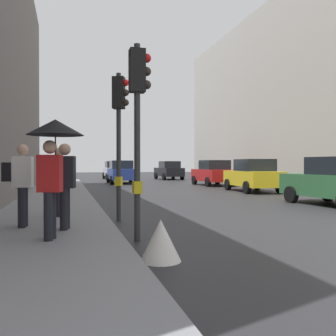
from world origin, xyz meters
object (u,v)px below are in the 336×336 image
at_px(pedestrian_with_umbrella, 54,145).
at_px(pedestrian_with_black_backpack, 21,180).
at_px(car_silver_hatchback, 114,170).
at_px(pedestrian_in_dark_coat, 65,182).
at_px(warning_sign_triangle, 161,240).
at_px(traffic_light_near_right, 119,119).
at_px(car_blue_van, 121,172).
at_px(car_dark_suv, 169,170).
at_px(car_red_sedan, 213,173).
at_px(pedestrian_with_grey_backpack, 58,177).
at_px(traffic_light_near_left, 138,106).
at_px(car_yellow_taxi, 253,175).

distance_m(pedestrian_with_umbrella, pedestrian_with_black_backpack, 1.86).
height_order(car_silver_hatchback, pedestrian_with_black_backpack, pedestrian_with_black_backpack).
height_order(pedestrian_in_dark_coat, warning_sign_triangle, pedestrian_in_dark_coat).
bearing_deg(traffic_light_near_right, car_silver_hatchback, 83.28).
xyz_separation_m(car_blue_van, pedestrian_with_umbrella, (-4.31, -21.88, 0.96)).
distance_m(car_dark_suv, pedestrian_with_black_backpack, 28.35).
bearing_deg(car_red_sedan, pedestrian_with_grey_backpack, -125.17).
xyz_separation_m(car_red_sedan, pedestrian_with_grey_backpack, (-10.11, -14.34, 0.29)).
xyz_separation_m(car_red_sedan, pedestrian_with_black_backpack, (-10.83, -15.86, 0.29)).
distance_m(traffic_light_near_left, traffic_light_near_right, 2.68).
xyz_separation_m(car_yellow_taxi, car_blue_van, (-5.66, 10.47, 0.00)).
bearing_deg(pedestrian_with_grey_backpack, pedestrian_with_black_backpack, -115.53).
bearing_deg(car_blue_van, pedestrian_with_umbrella, -101.13).
xyz_separation_m(car_yellow_taxi, warning_sign_triangle, (-8.34, -12.74, -0.55)).
bearing_deg(traffic_light_near_right, warning_sign_triangle, -89.28).
bearing_deg(warning_sign_triangle, traffic_light_near_right, 90.72).
distance_m(car_red_sedan, pedestrian_with_grey_backpack, 17.55).
relative_size(traffic_light_near_left, car_blue_van, 0.91).
bearing_deg(traffic_light_near_left, pedestrian_with_black_backpack, 150.22).
distance_m(car_silver_hatchback, warning_sign_triangle, 31.47).
bearing_deg(pedestrian_with_grey_backpack, car_blue_van, 77.08).
bearing_deg(traffic_light_near_right, car_red_sedan, 59.52).
bearing_deg(traffic_light_near_left, car_yellow_taxi, 53.06).
distance_m(car_blue_van, car_silver_hatchback, 8.11).
relative_size(car_red_sedan, pedestrian_with_black_backpack, 2.38).
bearing_deg(pedestrian_with_black_backpack, pedestrian_with_umbrella, -65.16).
height_order(pedestrian_with_umbrella, pedestrian_with_black_backpack, pedestrian_with_umbrella).
relative_size(car_blue_van, warning_sign_triangle, 6.48).
bearing_deg(car_blue_van, warning_sign_triangle, -96.59).
height_order(car_dark_suv, pedestrian_with_umbrella, pedestrian_with_umbrella).
xyz_separation_m(traffic_light_near_right, pedestrian_with_umbrella, (-1.57, -2.94, -0.85)).
distance_m(car_silver_hatchback, pedestrian_with_umbrella, 30.37).
bearing_deg(pedestrian_in_dark_coat, pedestrian_with_black_backpack, 149.97).
distance_m(pedestrian_in_dark_coat, warning_sign_triangle, 2.90).
height_order(car_dark_suv, pedestrian_with_grey_backpack, pedestrian_with_grey_backpack).
xyz_separation_m(car_red_sedan, car_yellow_taxi, (-0.14, -6.02, 0.00)).
bearing_deg(traffic_light_near_right, traffic_light_near_left, -89.95).
relative_size(pedestrian_with_umbrella, warning_sign_triangle, 3.29).
bearing_deg(car_silver_hatchback, pedestrian_with_black_backpack, -100.93).
bearing_deg(pedestrian_with_umbrella, car_blue_van, 78.87).
bearing_deg(traffic_light_near_right, pedestrian_with_umbrella, -118.15).
height_order(car_yellow_taxi, pedestrian_with_umbrella, pedestrian_with_umbrella).
distance_m(car_red_sedan, car_yellow_taxi, 6.02).
relative_size(car_yellow_taxi, warning_sign_triangle, 6.62).
distance_m(traffic_light_near_right, pedestrian_with_grey_backpack, 2.20).
bearing_deg(pedestrian_with_black_backpack, traffic_light_near_right, 30.66).
distance_m(car_red_sedan, car_silver_hatchback, 13.63).
bearing_deg(pedestrian_with_umbrella, traffic_light_near_right, 61.85).
xyz_separation_m(traffic_light_near_right, car_yellow_taxi, (8.39, 8.47, -1.81)).
xyz_separation_m(traffic_light_near_left, warning_sign_triangle, (0.05, -1.59, -2.32)).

